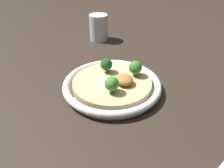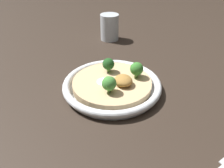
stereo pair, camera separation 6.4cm
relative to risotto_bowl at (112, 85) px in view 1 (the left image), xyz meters
The scene contains 8 objects.
ground_plane 0.02m from the risotto_bowl, ahead, with size 6.00×6.00×0.00m, color #2D231C.
risotto_bowl is the anchor object (origin of this frame).
cheese_sprinkle 0.03m from the risotto_bowl, 106.29° to the right, with size 0.04×0.04×0.01m.
crispy_onion_garnish 0.05m from the risotto_bowl, 34.08° to the left, with size 0.06×0.05×0.03m.
broccoli_back_right 0.09m from the risotto_bowl, 81.58° to the left, with size 0.04×0.04×0.05m.
broccoli_right 0.07m from the risotto_bowl, 33.25° to the right, with size 0.04×0.04×0.05m.
broccoli_back_left 0.07m from the risotto_bowl, 166.04° to the left, with size 0.04×0.04×0.04m.
drinking_glass 0.40m from the risotto_bowl, 156.01° to the left, with size 0.08×0.08×0.11m.
Camera 1 is at (0.45, -0.28, 0.37)m, focal length 35.00 mm.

